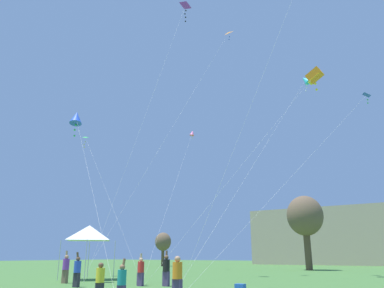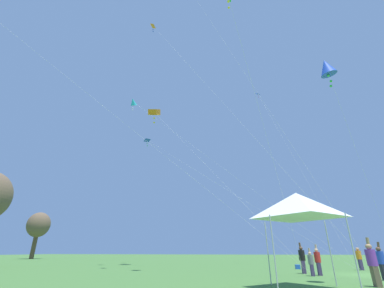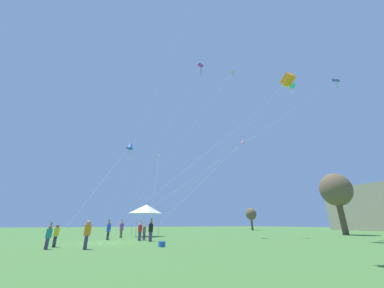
{
  "view_description": "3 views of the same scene",
  "coord_description": "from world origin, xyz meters",
  "px_view_note": "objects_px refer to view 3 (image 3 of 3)",
  "views": [
    {
      "loc": [
        15.05,
        -15.63,
        1.84
      ],
      "look_at": [
        -1.57,
        10.13,
        10.96
      ],
      "focal_mm": 35.0,
      "sensor_mm": 36.0,
      "label": 1
    },
    {
      "loc": [
        -21.44,
        8.18,
        1.52
      ],
      "look_at": [
        1.24,
        12.47,
        11.16
      ],
      "focal_mm": 24.0,
      "sensor_mm": 36.0,
      "label": 2
    },
    {
      "loc": [
        22.38,
        -1.78,
        1.58
      ],
      "look_at": [
        1.81,
        7.82,
        10.08
      ],
      "focal_mm": 20.0,
      "sensor_mm": 36.0,
      "label": 3
    }
  ],
  "objects_px": {
    "person_teal_shirt": "(48,236)",
    "person_red_shirt": "(140,231)",
    "festival_tent": "(146,209)",
    "person_purple_shirt": "(122,229)",
    "person_black_shirt": "(151,230)",
    "person_grey_shirt": "(144,232)",
    "kite_blue_diamond_0": "(130,146)",
    "kite_orange_box_6": "(288,80)",
    "person_blue_shirt": "(109,230)",
    "person_orange_shirt": "(87,233)",
    "kite_cyan_diamond_1": "(291,85)",
    "kite_orange_delta_5": "(231,74)",
    "kite_blue_delta_2": "(334,82)",
    "kite_pink_diamond_7": "(243,142)",
    "kite_green_delta_4": "(158,156)",
    "person_yellow_shirt": "(56,235)",
    "cooler_box": "(162,244)",
    "kite_purple_delta_8": "(201,67)"
  },
  "relations": [
    {
      "from": "person_yellow_shirt",
      "to": "kite_blue_diamond_0",
      "type": "xyz_separation_m",
      "value": [
        -9.93,
        5.99,
        11.22
      ]
    },
    {
      "from": "kite_orange_box_6",
      "to": "kite_orange_delta_5",
      "type": "bearing_deg",
      "value": -163.01
    },
    {
      "from": "person_purple_shirt",
      "to": "kite_purple_delta_8",
      "type": "relative_size",
      "value": 0.08
    },
    {
      "from": "person_black_shirt",
      "to": "person_teal_shirt",
      "type": "distance_m",
      "value": 8.78
    },
    {
      "from": "person_grey_shirt",
      "to": "kite_orange_box_6",
      "type": "relative_size",
      "value": 0.09
    },
    {
      "from": "kite_orange_delta_5",
      "to": "kite_cyan_diamond_1",
      "type": "bearing_deg",
      "value": 36.58
    },
    {
      "from": "kite_blue_delta_2",
      "to": "kite_cyan_diamond_1",
      "type": "bearing_deg",
      "value": 176.16
    },
    {
      "from": "person_purple_shirt",
      "to": "person_red_shirt",
      "type": "distance_m",
      "value": 5.93
    },
    {
      "from": "person_grey_shirt",
      "to": "kite_orange_delta_5",
      "type": "distance_m",
      "value": 26.9
    },
    {
      "from": "person_purple_shirt",
      "to": "person_grey_shirt",
      "type": "xyz_separation_m",
      "value": [
        5.29,
        1.58,
        -0.21
      ]
    },
    {
      "from": "person_teal_shirt",
      "to": "kite_cyan_diamond_1",
      "type": "xyz_separation_m",
      "value": [
        1.45,
        25.08,
        18.79
      ]
    },
    {
      "from": "person_teal_shirt",
      "to": "person_orange_shirt",
      "type": "bearing_deg",
      "value": 5.03
    },
    {
      "from": "person_grey_shirt",
      "to": "person_blue_shirt",
      "type": "xyz_separation_m",
      "value": [
        -2.06,
        -3.36,
        0.15
      ]
    },
    {
      "from": "festival_tent",
      "to": "person_purple_shirt",
      "type": "relative_size",
      "value": 1.93
    },
    {
      "from": "kite_cyan_diamond_1",
      "to": "kite_pink_diamond_7",
      "type": "height_order",
      "value": "kite_cyan_diamond_1"
    },
    {
      "from": "kite_orange_delta_5",
      "to": "kite_blue_diamond_0",
      "type": "bearing_deg",
      "value": -114.24
    },
    {
      "from": "cooler_box",
      "to": "kite_orange_box_6",
      "type": "relative_size",
      "value": 0.03
    },
    {
      "from": "person_grey_shirt",
      "to": "person_teal_shirt",
      "type": "bearing_deg",
      "value": 170.24
    },
    {
      "from": "person_red_shirt",
      "to": "kite_pink_diamond_7",
      "type": "bearing_deg",
      "value": 141.29
    },
    {
      "from": "kite_orange_box_6",
      "to": "person_orange_shirt",
      "type": "bearing_deg",
      "value": -95.43
    },
    {
      "from": "person_blue_shirt",
      "to": "kite_blue_delta_2",
      "type": "distance_m",
      "value": 29.41
    },
    {
      "from": "person_purple_shirt",
      "to": "person_grey_shirt",
      "type": "distance_m",
      "value": 5.52
    },
    {
      "from": "person_purple_shirt",
      "to": "kite_pink_diamond_7",
      "type": "relative_size",
      "value": 0.09
    },
    {
      "from": "cooler_box",
      "to": "person_red_shirt",
      "type": "height_order",
      "value": "person_red_shirt"
    },
    {
      "from": "kite_blue_delta_2",
      "to": "person_yellow_shirt",
      "type": "bearing_deg",
      "value": -109.24
    },
    {
      "from": "person_teal_shirt",
      "to": "kite_blue_diamond_0",
      "type": "relative_size",
      "value": 0.13
    },
    {
      "from": "cooler_box",
      "to": "person_black_shirt",
      "type": "relative_size",
      "value": 0.24
    },
    {
      "from": "person_orange_shirt",
      "to": "kite_blue_diamond_0",
      "type": "height_order",
      "value": "kite_blue_diamond_0"
    },
    {
      "from": "person_purple_shirt",
      "to": "kite_cyan_diamond_1",
      "type": "bearing_deg",
      "value": 139.53
    },
    {
      "from": "person_yellow_shirt",
      "to": "kite_blue_diamond_0",
      "type": "bearing_deg",
      "value": -69.87
    },
    {
      "from": "person_grey_shirt",
      "to": "kite_blue_diamond_0",
      "type": "relative_size",
      "value": 0.13
    },
    {
      "from": "kite_blue_diamond_0",
      "to": "person_blue_shirt",
      "type": "bearing_deg",
      "value": -26.51
    },
    {
      "from": "person_orange_shirt",
      "to": "person_black_shirt",
      "type": "relative_size",
      "value": 0.85
    },
    {
      "from": "person_grey_shirt",
      "to": "person_yellow_shirt",
      "type": "xyz_separation_m",
      "value": [
        4.22,
        -7.53,
        0.0
      ]
    },
    {
      "from": "person_teal_shirt",
      "to": "person_red_shirt",
      "type": "bearing_deg",
      "value": 64.96
    },
    {
      "from": "kite_orange_delta_5",
      "to": "kite_purple_delta_8",
      "type": "height_order",
      "value": "kite_purple_delta_8"
    },
    {
      "from": "person_yellow_shirt",
      "to": "kite_purple_delta_8",
      "type": "relative_size",
      "value": 0.06
    },
    {
      "from": "person_red_shirt",
      "to": "kite_green_delta_4",
      "type": "distance_m",
      "value": 17.22
    },
    {
      "from": "kite_green_delta_4",
      "to": "kite_orange_box_6",
      "type": "relative_size",
      "value": 0.68
    },
    {
      "from": "festival_tent",
      "to": "person_orange_shirt",
      "type": "distance_m",
      "value": 15.57
    },
    {
      "from": "festival_tent",
      "to": "person_black_shirt",
      "type": "relative_size",
      "value": 1.95
    },
    {
      "from": "person_blue_shirt",
      "to": "person_purple_shirt",
      "type": "bearing_deg",
      "value": -73.4
    },
    {
      "from": "person_grey_shirt",
      "to": "kite_blue_diamond_0",
      "type": "xyz_separation_m",
      "value": [
        -5.71,
        -1.54,
        11.22
      ]
    },
    {
      "from": "cooler_box",
      "to": "kite_orange_box_6",
      "type": "xyz_separation_m",
      "value": [
        1.43,
        15.21,
        18.49
      ]
    },
    {
      "from": "person_blue_shirt",
      "to": "kite_green_delta_4",
      "type": "distance_m",
      "value": 16.61
    },
    {
      "from": "person_purple_shirt",
      "to": "person_black_shirt",
      "type": "relative_size",
      "value": 1.01
    },
    {
      "from": "kite_cyan_diamond_1",
      "to": "kite_blue_delta_2",
      "type": "height_order",
      "value": "kite_cyan_diamond_1"
    },
    {
      "from": "festival_tent",
      "to": "person_blue_shirt",
      "type": "bearing_deg",
      "value": -46.5
    },
    {
      "from": "festival_tent",
      "to": "cooler_box",
      "type": "bearing_deg",
      "value": -8.16
    },
    {
      "from": "kite_pink_diamond_7",
      "to": "kite_orange_delta_5",
      "type": "bearing_deg",
      "value": -42.54
    }
  ]
}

